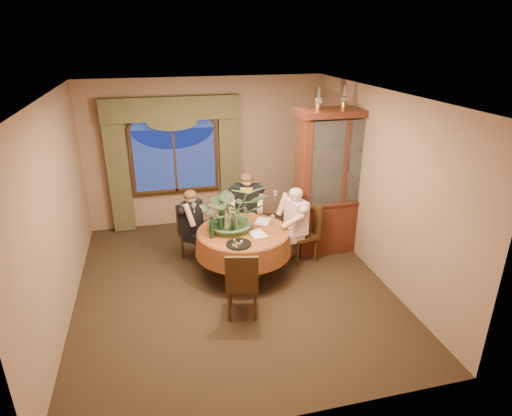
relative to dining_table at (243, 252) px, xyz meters
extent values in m
plane|color=black|center=(-0.24, -0.28, -0.38)|extent=(5.00, 5.00, 0.00)
plane|color=#85634D|center=(-0.24, 2.22, 1.02)|extent=(4.50, 0.00, 4.50)
plane|color=#85634D|center=(2.01, -0.28, 1.02)|extent=(0.00, 5.00, 5.00)
plane|color=white|center=(-0.24, -0.28, 2.42)|extent=(5.00, 5.00, 0.00)
cube|color=#413E23|center=(-1.87, 2.10, 0.80)|extent=(0.38, 0.14, 2.32)
cube|color=#413E23|center=(0.19, 2.10, 0.80)|extent=(0.38, 0.14, 2.32)
cylinder|color=maroon|center=(0.00, 0.00, 0.00)|extent=(1.59, 1.59, 0.75)
cube|color=#3B1810|center=(1.73, 0.49, 0.84)|extent=(1.50, 0.59, 2.43)
cube|color=black|center=(1.03, 0.22, 0.10)|extent=(0.50, 0.50, 0.96)
cube|color=black|center=(0.21, 0.97, 0.10)|extent=(0.50, 0.50, 0.96)
cube|color=black|center=(-0.65, 0.70, 0.10)|extent=(0.59, 0.59, 0.96)
cube|color=black|center=(-0.23, -0.99, 0.10)|extent=(0.50, 0.50, 0.96)
imported|color=#3D5B37|center=(-0.14, 0.12, 1.02)|extent=(1.03, 1.15, 0.90)
imported|color=#4B502D|center=(0.02, -0.07, 0.40)|extent=(0.15, 0.15, 0.05)
cylinder|color=black|center=(-0.16, -0.45, 0.39)|extent=(0.36, 0.36, 0.02)
cylinder|color=black|center=(-0.30, 0.20, 0.54)|extent=(0.07, 0.07, 0.33)
cylinder|color=black|center=(-0.49, -0.12, 0.54)|extent=(0.07, 0.07, 0.33)
cylinder|color=tan|center=(-0.46, 0.15, 0.54)|extent=(0.07, 0.07, 0.33)
cylinder|color=black|center=(-0.16, -0.07, 0.54)|extent=(0.07, 0.07, 0.33)
cylinder|color=tan|center=(-0.25, 0.05, 0.54)|extent=(0.07, 0.07, 0.33)
cylinder|color=black|center=(-0.35, 0.00, 0.54)|extent=(0.07, 0.07, 0.33)
cube|color=white|center=(0.19, -0.17, 0.38)|extent=(0.25, 0.33, 0.00)
cube|color=white|center=(0.37, 0.25, 0.38)|extent=(0.33, 0.36, 0.00)
camera|label=1|loc=(-1.22, -5.73, 3.16)|focal=30.00mm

